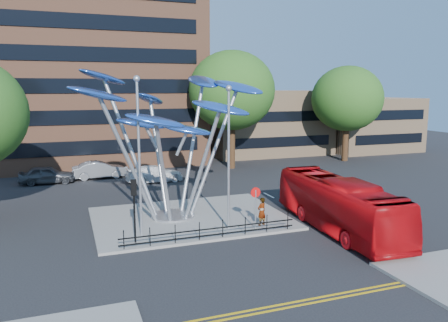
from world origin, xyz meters
name	(u,v)px	position (x,y,z in m)	size (l,w,h in m)	color
ground	(240,249)	(0.00, 0.00, 0.00)	(120.00, 120.00, 0.00)	black
traffic_island	(190,218)	(-1.00, 6.00, 0.07)	(12.00, 9.00, 0.15)	slate
double_yellow_near	(297,302)	(0.00, -6.00, 0.01)	(40.00, 0.12, 0.01)	gold
double_yellow_far	(301,305)	(0.00, -6.30, 0.01)	(40.00, 0.12, 0.01)	gold
brick_tower	(80,26)	(-6.00, 32.00, 15.00)	(25.00, 15.00, 30.00)	brown
low_building_near	(268,122)	(16.00, 30.00, 4.00)	(15.00, 8.00, 8.00)	tan
low_building_far	(369,125)	(30.00, 28.00, 3.50)	(12.00, 8.00, 7.00)	tan
tree_right	(232,91)	(8.00, 22.00, 8.04)	(8.80, 8.80, 12.11)	black
tree_far	(347,99)	(22.00, 22.00, 7.11)	(8.00, 8.00, 10.81)	black
leaf_sculpture	(169,111)	(-2.07, 6.68, 6.87)	(12.72, 9.54, 9.51)	#9EA0A5
street_lamp_left	(139,143)	(-4.50, 3.50, 5.36)	(0.36, 0.36, 8.80)	#9EA0A5
street_lamp_right	(229,145)	(0.50, 3.00, 5.09)	(0.36, 0.36, 8.30)	#9EA0A5
traffic_light_island	(134,197)	(-5.00, 2.50, 2.61)	(0.28, 0.18, 3.42)	black
no_entry_sign_island	(256,201)	(2.00, 2.52, 1.82)	(0.60, 0.10, 2.45)	#9EA0A5
pedestrian_railing_front	(211,231)	(-1.00, 1.70, 0.55)	(10.00, 0.06, 1.00)	black
red_bus	(338,204)	(6.60, 0.99, 1.55)	(2.60, 11.11, 3.10)	#B1080D
pedestrian	(262,212)	(2.58, 2.89, 1.00)	(0.62, 0.41, 1.70)	gray
parked_car_left	(47,175)	(-9.91, 20.50, 0.79)	(1.87, 4.64, 1.58)	#3F4247
parked_car_mid	(100,170)	(-5.41, 21.31, 0.80)	(1.69, 4.85, 1.60)	#96989D
parked_car_right	(155,174)	(-0.91, 18.00, 0.74)	(2.06, 5.07, 1.47)	white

